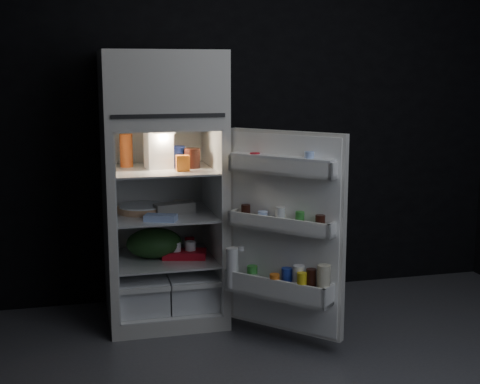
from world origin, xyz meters
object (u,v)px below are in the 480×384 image
object	(u,v)px
fridge_door	(284,236)
milk_jug	(159,150)
egg_carton	(174,208)
refrigerator	(162,178)
yogurt_tray	(185,254)

from	to	relation	value
fridge_door	milk_jug	xyz separation A→B (m)	(-0.66, 0.63, 0.46)
milk_jug	egg_carton	xyz separation A→B (m)	(0.09, -0.04, -0.38)
fridge_door	egg_carton	xyz separation A→B (m)	(-0.57, 0.60, 0.07)
refrigerator	yogurt_tray	xyz separation A→B (m)	(0.13, -0.08, -0.50)
milk_jug	egg_carton	distance (m)	0.40
fridge_door	milk_jug	size ratio (longest dim) A/B	5.08
fridge_door	milk_jug	world-z (taller)	fridge_door
refrigerator	milk_jug	xyz separation A→B (m)	(-0.02, -0.02, 0.19)
fridge_door	egg_carton	distance (m)	0.83
fridge_door	yogurt_tray	world-z (taller)	fridge_door
refrigerator	egg_carton	xyz separation A→B (m)	(0.07, -0.06, -0.19)
refrigerator	fridge_door	distance (m)	0.95
refrigerator	yogurt_tray	distance (m)	0.53
fridge_door	yogurt_tray	size ratio (longest dim) A/B	4.29
milk_jug	yogurt_tray	world-z (taller)	milk_jug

